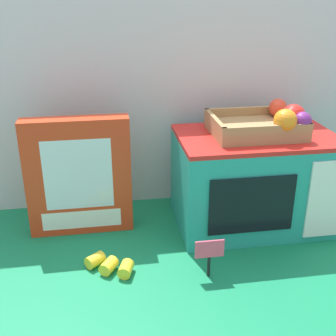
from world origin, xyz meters
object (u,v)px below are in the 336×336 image
object	(u,v)px
food_groups_crate	(266,124)
toy_microwave	(254,180)
cookie_set_box	(79,177)
loose_toy_banana	(110,265)
price_sign	(209,253)

from	to	relation	value
food_groups_crate	toy_microwave	bearing A→B (deg)	176.22
cookie_set_box	loose_toy_banana	distance (m)	0.27
cookie_set_box	price_sign	world-z (taller)	cookie_set_box
food_groups_crate	cookie_set_box	xyz separation A→B (m)	(-0.51, 0.04, -0.14)
food_groups_crate	loose_toy_banana	bearing A→B (deg)	-158.66
price_sign	cookie_set_box	bearing A→B (deg)	138.23
toy_microwave	price_sign	distance (m)	0.31
cookie_set_box	loose_toy_banana	bearing A→B (deg)	-71.69
price_sign	loose_toy_banana	distance (m)	0.25
toy_microwave	food_groups_crate	bearing A→B (deg)	-3.78
loose_toy_banana	price_sign	bearing A→B (deg)	-14.39
price_sign	loose_toy_banana	xyz separation A→B (m)	(-0.23, 0.06, -0.05)
toy_microwave	cookie_set_box	size ratio (longest dim) A/B	1.31
toy_microwave	cookie_set_box	distance (m)	0.49
toy_microwave	price_sign	xyz separation A→B (m)	(-0.19, -0.23, -0.07)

